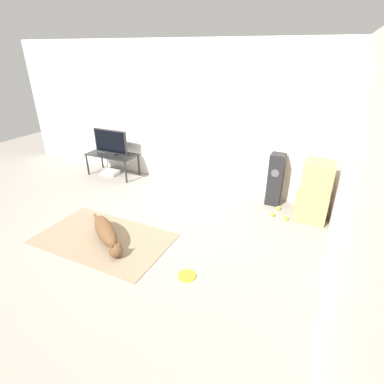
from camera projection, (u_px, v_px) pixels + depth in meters
The scene contains 15 objects.
ground_plane at pixel (126, 236), 4.23m from camera, with size 12.00×12.00×0.00m, color gray.
wall_back at pixel (191, 117), 5.38m from camera, with size 8.00×0.06×2.55m.
wall_right at pixel (350, 187), 2.66m from camera, with size 0.06×8.00×2.55m.
area_rug at pixel (104, 238), 4.16m from camera, with size 1.83×1.09×0.01m.
dog at pixel (107, 233), 4.04m from camera, with size 1.01×0.73×0.27m.
frisbee at pixel (187, 275), 3.47m from camera, with size 0.21×0.21×0.03m.
cardboard_box_lower at pixel (311, 205), 4.56m from camera, with size 0.46×0.42×0.46m.
cardboard_box_upper at pixel (318, 177), 4.36m from camera, with size 0.42×0.39×0.48m.
floor_speaker at pixel (275, 179), 4.92m from camera, with size 0.23×0.24×0.88m.
tv_stand at pixel (112, 156), 6.09m from camera, with size 1.03×0.50×0.45m.
tv at pixel (110, 142), 5.96m from camera, with size 0.77×0.20×0.49m.
tennis_ball_by_boxes at pixel (278, 208), 4.89m from camera, with size 0.07×0.07×0.07m.
tennis_ball_near_speaker at pixel (286, 218), 4.60m from camera, with size 0.07×0.07×0.07m.
tennis_ball_loose_on_carpet at pixel (273, 214), 4.70m from camera, with size 0.07×0.07×0.07m.
game_console at pixel (111, 172), 6.27m from camera, with size 0.32×0.25×0.08m.
Camera 1 is at (2.38, -2.78, 2.40)m, focal length 28.00 mm.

